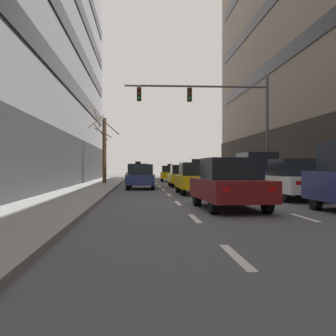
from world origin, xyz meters
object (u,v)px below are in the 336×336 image
Objects in this scene: taxi_driving_5 at (196,179)px; car_parked_3 at (256,172)px; taxi_driving_2 at (182,176)px; taxi_driving_4 at (138,174)px; car_driving_0 at (229,184)px; traffic_signal_0 at (220,110)px; street_tree_1 at (104,149)px; taxi_driving_1 at (169,174)px; car_parked_2 at (293,180)px; car_driving_3 at (141,177)px.

car_parked_3 reaches higher than taxi_driving_5.
taxi_driving_4 reaches higher than taxi_driving_2.
car_driving_0 is 1.10× the size of taxi_driving_2.
car_driving_0 is 16.66m from taxi_driving_2.
traffic_signal_0 reaches higher than taxi_driving_5.
traffic_signal_0 is at bearing -46.53° from street_tree_1.
taxi_driving_1 is at bearing 89.91° from car_driving_0.
car_driving_0 is 0.98× the size of car_parked_2.
car_parked_2 is at bearing -81.73° from taxi_driving_1.
car_parked_3 is (-0.00, 5.75, 0.24)m from car_parked_2.
taxi_driving_2 is (0.04, -11.81, 0.01)m from taxi_driving_1.
taxi_driving_2 is at bearing -89.79° from taxi_driving_1.
taxi_driving_4 is (-3.10, -7.53, 0.06)m from taxi_driving_1.
car_driving_0 is at bearing -90.09° from taxi_driving_1.
taxi_driving_1 is 0.47× the size of traffic_signal_0.
car_parked_2 is 5.76m from car_parked_3.
taxi_driving_4 reaches higher than taxi_driving_5.
taxi_driving_2 reaches higher than car_driving_3.
taxi_driving_1 is 24.73m from car_parked_2.
taxi_driving_2 is 0.93× the size of taxi_driving_4.
car_parked_3 is at bearing -49.44° from street_tree_1.
car_parked_2 is 0.52× the size of traffic_signal_0.
taxi_driving_2 is at bearing -53.75° from taxi_driving_4.
car_driving_3 is (-2.85, 13.60, -0.06)m from car_driving_0.
car_parked_2 is (6.66, -16.95, 0.03)m from taxi_driving_4.
car_driving_3 is at bearing 123.90° from car_parked_2.
taxi_driving_1 is at bearing 98.27° from car_parked_2.
taxi_driving_4 is at bearing -112.36° from taxi_driving_1.
traffic_signal_0 is (-1.57, 2.71, 3.89)m from car_parked_3.
taxi_driving_5 is 0.49× the size of traffic_signal_0.
street_tree_1 is (-9.36, 16.69, 2.04)m from car_parked_2.
taxi_driving_1 is 1.00× the size of taxi_driving_2.
street_tree_1 is at bearing 114.69° from taxi_driving_5.
car_driving_3 is 7.51m from car_parked_3.
street_tree_1 reaches higher than car_driving_3.
taxi_driving_5 is (-0.02, 8.22, -0.03)m from car_driving_0.
taxi_driving_4 is 0.95× the size of car_parked_2.
car_driving_3 is 0.96× the size of taxi_driving_4.
taxi_driving_5 is (3.03, -12.73, -0.02)m from taxi_driving_4.
car_driving_3 is (-2.94, -3.07, 0.01)m from taxi_driving_2.
car_parked_2 reaches higher than taxi_driving_1.
car_driving_0 is at bearing -132.03° from car_parked_2.
car_driving_0 is 0.51× the size of traffic_signal_0.
taxi_driving_4 is 0.74× the size of street_tree_1.
taxi_driving_5 reaches higher than car_driving_3.
traffic_signal_0 is at bearing 64.11° from taxi_driving_5.
taxi_driving_5 is (-0.07, -20.26, 0.04)m from taxi_driving_1.
street_tree_1 is at bearing 105.55° from car_driving_0.
taxi_driving_1 is 19.06m from car_parked_3.
taxi_driving_1 is 0.69× the size of street_tree_1.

